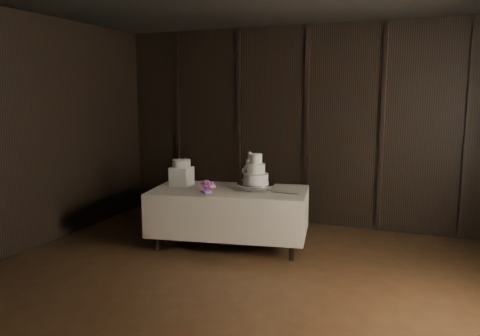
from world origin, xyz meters
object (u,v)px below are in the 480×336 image
object	(u,v)px
cake_stand	(256,187)
small_cake	(181,163)
bouquet	(207,186)
wedding_cake	(253,172)
display_table	(229,215)
box_pedestal	(182,176)

from	to	relation	value
cake_stand	small_cake	distance (m)	1.08
cake_stand	bouquet	bearing A→B (deg)	-154.50
bouquet	small_cake	xyz separation A→B (m)	(-0.48, 0.21, 0.24)
wedding_cake	bouquet	distance (m)	0.62
wedding_cake	small_cake	distance (m)	1.02
wedding_cake	small_cake	xyz separation A→B (m)	(-1.02, -0.05, 0.06)
display_table	bouquet	distance (m)	0.50
box_pedestal	small_cake	bearing A→B (deg)	0.00
cake_stand	wedding_cake	world-z (taller)	wedding_cake
small_cake	bouquet	bearing A→B (deg)	-23.55
cake_stand	small_cake	bearing A→B (deg)	-176.51
wedding_cake	box_pedestal	world-z (taller)	wedding_cake
box_pedestal	bouquet	bearing A→B (deg)	-23.55
display_table	wedding_cake	xyz separation A→B (m)	(0.31, 0.07, 0.58)
bouquet	box_pedestal	size ratio (longest dim) A/B	1.41
cake_stand	bouquet	world-z (taller)	bouquet
cake_stand	bouquet	size ratio (longest dim) A/B	1.32
cake_stand	box_pedestal	distance (m)	1.05
display_table	wedding_cake	distance (m)	0.66
display_table	small_cake	bearing A→B (deg)	168.02
display_table	bouquet	bearing A→B (deg)	-151.54
cake_stand	small_cake	world-z (taller)	small_cake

